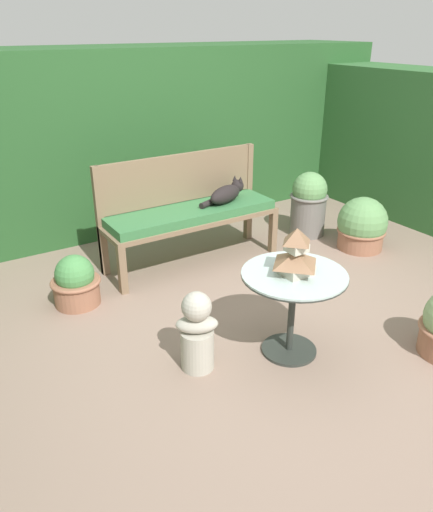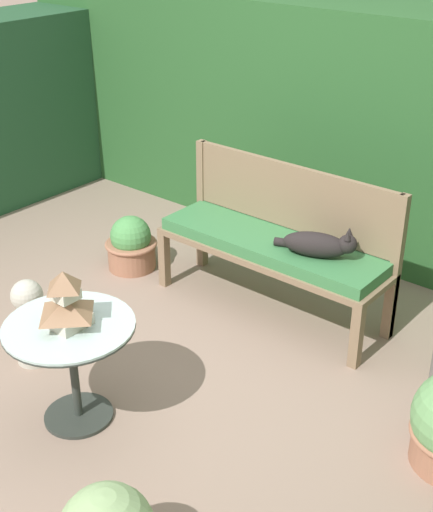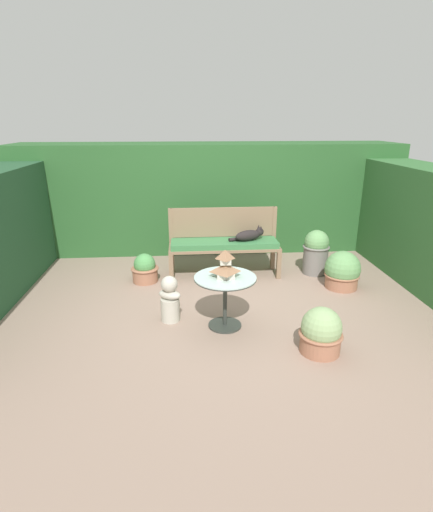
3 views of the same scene
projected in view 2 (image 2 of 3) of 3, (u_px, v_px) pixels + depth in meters
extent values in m
plane|color=gray|center=(150.00, 369.00, 4.13)|extent=(30.00, 30.00, 0.00)
cube|color=#285628|center=(371.00, 124.00, 5.40)|extent=(6.40, 1.09, 1.77)
cube|color=#7F664C|center=(164.00, 259.00, 4.92)|extent=(0.06, 0.06, 0.40)
cube|color=#7F664C|center=(356.00, 337.00, 4.07)|extent=(0.06, 0.06, 0.40)
cube|color=#7F664C|center=(202.00, 240.00, 5.19)|extent=(0.06, 0.06, 0.40)
cube|color=#7F664C|center=(389.00, 309.00, 4.34)|extent=(0.06, 0.06, 0.40)
cube|color=#7F664C|center=(271.00, 253.00, 4.53)|extent=(1.57, 0.46, 0.04)
cube|color=#387542|center=(271.00, 244.00, 4.50)|extent=(1.50, 0.42, 0.08)
cube|color=#7F664C|center=(202.00, 205.00, 5.08)|extent=(0.06, 0.06, 0.95)
cube|color=#7F664C|center=(396.00, 269.00, 4.22)|extent=(0.06, 0.06, 0.95)
cube|color=#7F664C|center=(292.00, 197.00, 4.53)|extent=(1.50, 0.04, 0.43)
ellipsoid|color=black|center=(315.00, 244.00, 4.25)|extent=(0.42, 0.28, 0.15)
sphere|color=black|center=(348.00, 244.00, 4.18)|extent=(0.11, 0.11, 0.11)
cone|color=black|center=(349.00, 231.00, 4.17)|extent=(0.04, 0.04, 0.05)
cone|color=black|center=(348.00, 236.00, 4.12)|extent=(0.04, 0.04, 0.05)
cylinder|color=black|center=(292.00, 244.00, 4.37)|extent=(0.22, 0.13, 0.05)
cylinder|color=#2D332D|center=(79.00, 415.00, 3.76)|extent=(0.36, 0.36, 0.02)
cylinder|color=#2D332D|center=(74.00, 373.00, 3.63)|extent=(0.04, 0.04, 0.56)
cylinder|color=silver|center=(68.00, 326.00, 3.50)|extent=(0.66, 0.66, 0.01)
torus|color=#2D332D|center=(69.00, 328.00, 3.51)|extent=(0.66, 0.66, 0.02)
cube|color=beige|center=(68.00, 319.00, 3.48)|extent=(0.18, 0.18, 0.06)
pyramid|color=#936B4C|center=(66.00, 306.00, 3.45)|extent=(0.25, 0.25, 0.09)
cube|color=beige|center=(65.00, 294.00, 3.42)|extent=(0.11, 0.11, 0.05)
pyramid|color=#936B4C|center=(63.00, 280.00, 3.38)|extent=(0.15, 0.15, 0.10)
cylinder|color=#B7B2A3|center=(33.00, 341.00, 4.16)|extent=(0.21, 0.21, 0.26)
ellipsoid|color=#B7B2A3|center=(29.00, 314.00, 4.08)|extent=(0.30, 0.25, 0.10)
sphere|color=#B7B2A3|center=(27.00, 295.00, 4.02)|extent=(0.18, 0.18, 0.18)
cylinder|color=#9E664C|center=(132.00, 255.00, 5.20)|extent=(0.35, 0.35, 0.20)
torus|color=#9E664C|center=(131.00, 244.00, 5.16)|extent=(0.38, 0.38, 0.03)
sphere|color=#4C8E4C|center=(131.00, 236.00, 5.13)|extent=(0.30, 0.30, 0.30)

